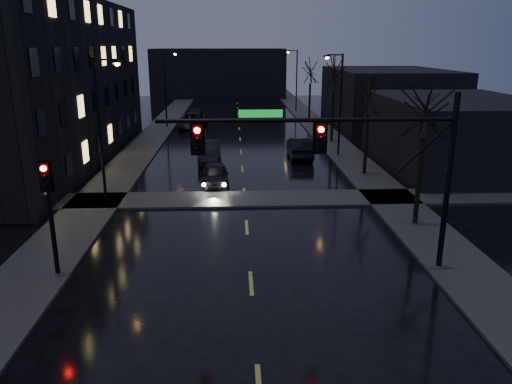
{
  "coord_description": "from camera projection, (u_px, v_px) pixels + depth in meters",
  "views": [
    {
      "loc": [
        -0.57,
        -9.05,
        8.64
      ],
      "look_at": [
        0.25,
        9.31,
        3.2
      ],
      "focal_mm": 35.0,
      "sensor_mm": 36.0,
      "label": 1
    }
  ],
  "objects": [
    {
      "name": "sidewalk_left",
      "position": [
        145.0,
        145.0,
        44.29
      ],
      "size": [
        3.0,
        140.0,
        0.12
      ],
      "primitive_type": "cube",
      "color": "#2D2D2B",
      "rests_on": "ground"
    },
    {
      "name": "sidewalk_right",
      "position": [
        334.0,
        144.0,
        45.02
      ],
      "size": [
        3.0,
        140.0,
        0.12
      ],
      "primitive_type": "cube",
      "color": "#2D2D2B",
      "rests_on": "ground"
    },
    {
      "name": "sidewalk_cross",
      "position": [
        245.0,
        199.0,
        28.85
      ],
      "size": [
        40.0,
        3.0,
        0.12
      ],
      "primitive_type": "cube",
      "color": "#2D2D2B",
      "rests_on": "ground"
    },
    {
      "name": "apartment_block",
      "position": [
        22.0,
        81.0,
        37.48
      ],
      "size": [
        12.0,
        30.0,
        12.0
      ],
      "primitive_type": "cube",
      "color": "black",
      "rests_on": "ground"
    },
    {
      "name": "commercial_right_near",
      "position": [
        456.0,
        133.0,
        36.01
      ],
      "size": [
        10.0,
        14.0,
        5.0
      ],
      "primitive_type": "cube",
      "color": "black",
      "rests_on": "ground"
    },
    {
      "name": "commercial_right_far",
      "position": [
        387.0,
        96.0,
        57.0
      ],
      "size": [
        12.0,
        18.0,
        6.0
      ],
      "primitive_type": "cube",
      "color": "black",
      "rests_on": "ground"
    },
    {
      "name": "far_block",
      "position": [
        219.0,
        73.0,
        84.6
      ],
      "size": [
        22.0,
        10.0,
        8.0
      ],
      "primitive_type": "cube",
      "color": "black",
      "rests_on": "ground"
    },
    {
      "name": "signal_mast",
      "position": [
        353.0,
        150.0,
        18.55
      ],
      "size": [
        11.11,
        0.41,
        7.0
      ],
      "color": "black",
      "rests_on": "ground"
    },
    {
      "name": "signal_pole_left",
      "position": [
        49.0,
        202.0,
        18.59
      ],
      "size": [
        0.35,
        0.41,
        4.53
      ],
      "color": "black",
      "rests_on": "ground"
    },
    {
      "name": "tree_near",
      "position": [
        427.0,
        99.0,
        23.15
      ],
      "size": [
        3.52,
        3.52,
        8.08
      ],
      "color": "black",
      "rests_on": "ground"
    },
    {
      "name": "tree_mid_a",
      "position": [
        370.0,
        89.0,
        32.84
      ],
      "size": [
        3.3,
        3.3,
        7.58
      ],
      "color": "black",
      "rests_on": "ground"
    },
    {
      "name": "tree_mid_b",
      "position": [
        334.0,
        69.0,
        44.11
      ],
      "size": [
        3.74,
        3.74,
        8.59
      ],
      "color": "black",
      "rests_on": "ground"
    },
    {
      "name": "tree_far",
      "position": [
        311.0,
        68.0,
        57.68
      ],
      "size": [
        3.43,
        3.43,
        7.88
      ],
      "color": "black",
      "rests_on": "ground"
    },
    {
      "name": "streetlight_l_near",
      "position": [
        103.0,
        120.0,
        26.71
      ],
      "size": [
        1.53,
        0.28,
        8.0
      ],
      "color": "black",
      "rests_on": "ground"
    },
    {
      "name": "streetlight_l_far",
      "position": [
        167.0,
        83.0,
        52.57
      ],
      "size": [
        1.53,
        0.28,
        8.0
      ],
      "color": "black",
      "rests_on": "ground"
    },
    {
      "name": "streetlight_r_mid",
      "position": [
        338.0,
        96.0,
        38.85
      ],
      "size": [
        1.53,
        0.28,
        8.0
      ],
      "color": "black",
      "rests_on": "ground"
    },
    {
      "name": "streetlight_r_far",
      "position": [
        295.0,
        75.0,
        65.67
      ],
      "size": [
        1.53,
        0.28,
        8.0
      ],
      "color": "black",
      "rests_on": "ground"
    },
    {
      "name": "oncoming_car_a",
      "position": [
        215.0,
        175.0,
        31.7
      ],
      "size": [
        1.88,
        4.22,
        1.41
      ],
      "primitive_type": "imported",
      "rotation": [
        0.0,
        0.0,
        0.05
      ],
      "color": "black",
      "rests_on": "ground"
    },
    {
      "name": "oncoming_car_b",
      "position": [
        209.0,
        152.0,
        37.92
      ],
      "size": [
        1.95,
        4.95,
        1.6
      ],
      "primitive_type": "imported",
      "rotation": [
        0.0,
        0.0,
        0.05
      ],
      "color": "black",
      "rests_on": "ground"
    },
    {
      "name": "oncoming_car_c",
      "position": [
        193.0,
        121.0,
        53.38
      ],
      "size": [
        2.86,
        5.97,
        1.64
      ],
      "primitive_type": "imported",
      "rotation": [
        0.0,
        0.0,
        -0.02
      ],
      "color": "black",
      "rests_on": "ground"
    },
    {
      "name": "oncoming_car_d",
      "position": [
        195.0,
        116.0,
        57.67
      ],
      "size": [
        2.03,
        4.87,
        1.41
      ],
      "primitive_type": "imported",
      "rotation": [
        0.0,
        0.0,
        0.01
      ],
      "color": "black",
      "rests_on": "ground"
    },
    {
      "name": "lead_car",
      "position": [
        300.0,
        148.0,
        39.45
      ],
      "size": [
        1.77,
        4.93,
        1.62
      ],
      "primitive_type": "imported",
      "rotation": [
        0.0,
        0.0,
        3.13
      ],
      "color": "black",
      "rests_on": "ground"
    }
  ]
}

